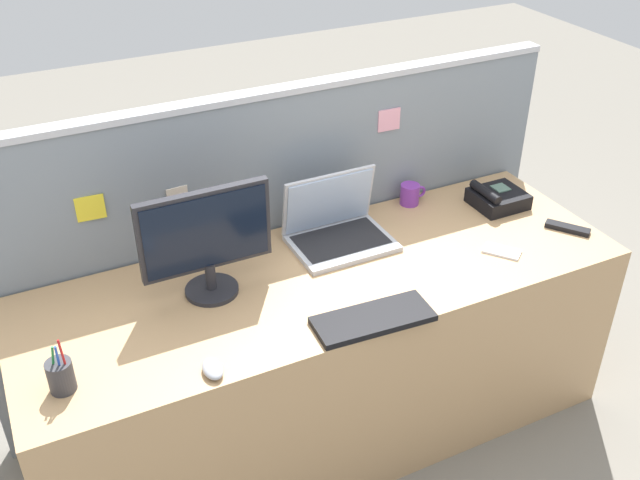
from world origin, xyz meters
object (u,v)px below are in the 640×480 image
object	(u,v)px
keyboard_main	(373,319)
desktop_monitor	(206,238)
cell_phone_white_slab	(502,251)
coffee_mug	(410,194)
desk_phone	(497,198)
tv_remote	(568,228)
laptop	(336,226)
computer_mouse_right_hand	(213,369)
pen_cup	(61,376)

from	to	relation	value
keyboard_main	desktop_monitor	bearing A→B (deg)	140.28
cell_phone_white_slab	coffee_mug	size ratio (longest dim) A/B	1.17
desk_phone	tv_remote	xyz separation A→B (m)	(0.13, -0.28, -0.03)
keyboard_main	tv_remote	world-z (taller)	keyboard_main
laptop	desktop_monitor	bearing A→B (deg)	-169.42
keyboard_main	coffee_mug	distance (m)	0.81
cell_phone_white_slab	tv_remote	size ratio (longest dim) A/B	0.80
laptop	cell_phone_white_slab	xyz separation A→B (m)	(0.52, -0.35, -0.06)
desktop_monitor	desk_phone	bearing A→B (deg)	2.01
keyboard_main	tv_remote	bearing A→B (deg)	13.08
desktop_monitor	keyboard_main	distance (m)	0.61
desk_phone	laptop	bearing A→B (deg)	175.50
computer_mouse_right_hand	cell_phone_white_slab	distance (m)	1.20
pen_cup	tv_remote	world-z (taller)	pen_cup
keyboard_main	laptop	bearing A→B (deg)	80.10
coffee_mug	keyboard_main	bearing A→B (deg)	-130.56
desktop_monitor	computer_mouse_right_hand	bearing A→B (deg)	-108.26
desk_phone	cell_phone_white_slab	bearing A→B (deg)	-124.35
coffee_mug	cell_phone_white_slab	bearing A→B (deg)	-76.63
desktop_monitor	tv_remote	distance (m)	1.42
desk_phone	cell_phone_white_slab	world-z (taller)	desk_phone
laptop	computer_mouse_right_hand	bearing A→B (deg)	-143.38
desk_phone	keyboard_main	bearing A→B (deg)	-152.28
keyboard_main	tv_remote	xyz separation A→B (m)	(0.97, 0.16, -0.00)
desktop_monitor	laptop	distance (m)	0.57
desk_phone	keyboard_main	distance (m)	0.95
keyboard_main	pen_cup	distance (m)	0.97
cell_phone_white_slab	computer_mouse_right_hand	bearing A→B (deg)	149.26
coffee_mug	pen_cup	bearing A→B (deg)	-161.77
computer_mouse_right_hand	tv_remote	xyz separation A→B (m)	(1.52, 0.16, -0.01)
laptop	keyboard_main	xyz separation A→B (m)	(-0.12, -0.50, -0.05)
desktop_monitor	cell_phone_white_slab	bearing A→B (deg)	-13.38
desk_phone	tv_remote	world-z (taller)	desk_phone
desktop_monitor	cell_phone_white_slab	size ratio (longest dim) A/B	3.31
desktop_monitor	computer_mouse_right_hand	size ratio (longest dim) A/B	4.53
coffee_mug	desk_phone	bearing A→B (deg)	-28.99
keyboard_main	cell_phone_white_slab	world-z (taller)	keyboard_main
coffee_mug	desktop_monitor	bearing A→B (deg)	-167.02
desktop_monitor	tv_remote	size ratio (longest dim) A/B	2.66
tv_remote	desktop_monitor	bearing A→B (deg)	134.47
tv_remote	computer_mouse_right_hand	bearing A→B (deg)	150.21
desk_phone	computer_mouse_right_hand	world-z (taller)	desk_phone
desk_phone	cell_phone_white_slab	xyz separation A→B (m)	(-0.20, -0.30, -0.03)
cell_phone_white_slab	coffee_mug	world-z (taller)	coffee_mug
desktop_monitor	coffee_mug	world-z (taller)	desktop_monitor
keyboard_main	computer_mouse_right_hand	xyz separation A→B (m)	(-0.55, -0.00, 0.01)
desk_phone	desktop_monitor	bearing A→B (deg)	-177.99
laptop	tv_remote	bearing A→B (deg)	-21.77
keyboard_main	tv_remote	size ratio (longest dim) A/B	2.34
desktop_monitor	cell_phone_white_slab	xyz separation A→B (m)	(1.06, -0.25, -0.21)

